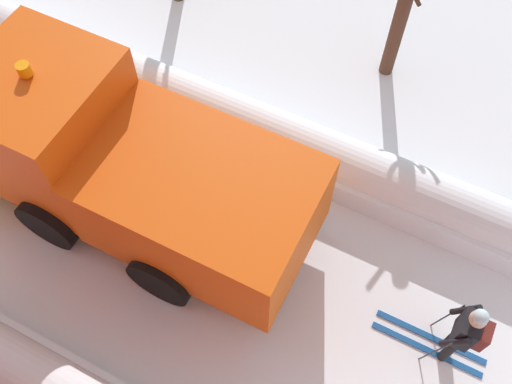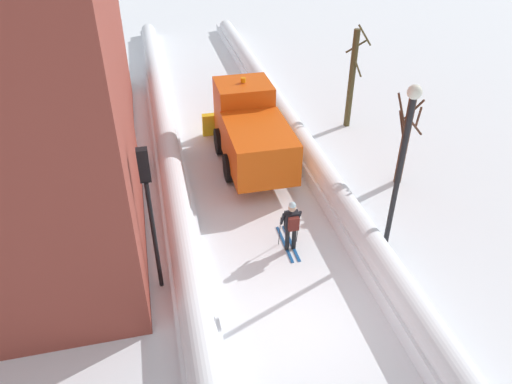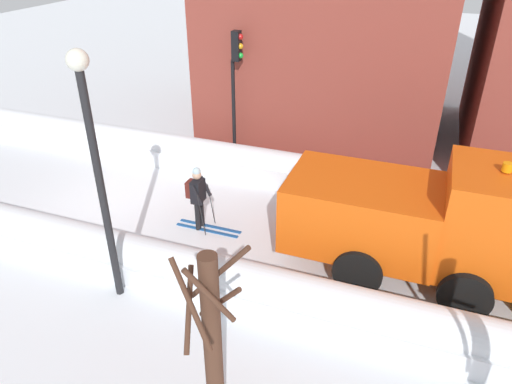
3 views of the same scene
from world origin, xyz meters
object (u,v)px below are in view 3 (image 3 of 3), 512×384
object	(u,v)px
skier	(198,195)
traffic_light_pole	(236,74)
plow_truck	(421,220)
bare_tree_near	(212,342)
street_lamp	(95,155)

from	to	relation	value
skier	traffic_light_pole	distance (m)	4.62
plow_truck	bare_tree_near	world-z (taller)	bare_tree_near
bare_tree_near	skier	bearing A→B (deg)	-150.94
traffic_light_pole	street_lamp	xyz separation A→B (m)	(7.09, 0.07, 0.30)
plow_truck	skier	distance (m)	5.57
traffic_light_pole	street_lamp	bearing A→B (deg)	0.53
skier	street_lamp	size ratio (longest dim) A/B	0.34
street_lamp	plow_truck	bearing A→B (deg)	116.59
plow_truck	bare_tree_near	distance (m)	5.83
skier	bare_tree_near	xyz separation A→B (m)	(5.14, 2.85, 0.84)
plow_truck	bare_tree_near	size ratio (longest dim) A/B	1.72
street_lamp	bare_tree_near	bearing A→B (deg)	57.65
bare_tree_near	street_lamp	bearing A→B (deg)	-122.35
street_lamp	bare_tree_near	xyz separation A→B (m)	(2.13, 3.36, -1.55)
street_lamp	bare_tree_near	distance (m)	4.27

